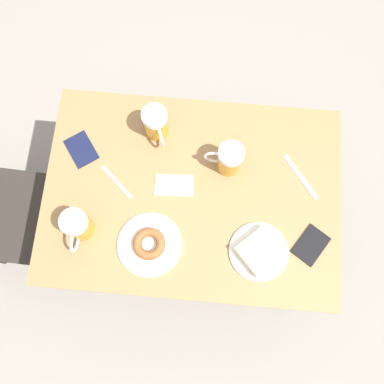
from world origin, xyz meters
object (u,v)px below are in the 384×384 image
beer_mug_right (156,123)px  napkin_folded (174,185)px  fork (117,182)px  knife (301,177)px  plate_with_donut (150,244)px  beer_mug_center (78,226)px  passport_near_edge (311,245)px  beer_mug_left (229,159)px  plate_with_cake (259,251)px  passport_far_edge (81,149)px

beer_mug_right → napkin_folded: (-0.21, -0.08, -0.07)m
fork → knife: size_ratio=0.77×
plate_with_donut → beer_mug_center: (0.03, 0.24, 0.06)m
knife → passport_near_edge: passport_near_edge is taller
beer_mug_left → napkin_folded: 0.22m
beer_mug_center → fork: 0.22m
plate_with_cake → passport_near_edge: size_ratio=1.35×
plate_with_cake → napkin_folded: size_ratio=1.46×
beer_mug_center → passport_far_edge: 0.31m
napkin_folded → passport_far_edge: bearing=73.1°
beer_mug_left → passport_near_edge: bearing=-131.0°
passport_far_edge → plate_with_donut: bearing=-138.4°
beer_mug_center → fork: size_ratio=1.08×
fork → beer_mug_right: bearing=-30.5°
beer_mug_center → napkin_folded: beer_mug_center is taller
beer_mug_left → plate_with_cake: bearing=-157.4°
passport_near_edge → plate_with_cake: bearing=102.2°
plate_with_cake → fork: size_ratio=1.60×
plate_with_cake → beer_mug_center: size_ratio=1.48×
plate_with_donut → fork: 0.26m
plate_with_donut → plate_with_cake: bearing=-88.6°
knife → passport_near_edge: (-0.25, -0.04, 0.00)m
napkin_folded → fork: 0.21m
plate_with_donut → beer_mug_left: 0.41m
plate_with_cake → plate_with_donut: 0.38m
plate_with_donut → beer_mug_center: size_ratio=1.63×
plate_with_donut → napkin_folded: bearing=-15.6°
fork → passport_near_edge: bearing=-103.4°
plate_with_cake → beer_mug_right: (0.42, 0.40, 0.05)m
knife → plate_with_donut: bearing=119.5°
beer_mug_right → knife: bearing=-104.0°
passport_far_edge → plate_with_cake: bearing=-115.5°
beer_mug_left → fork: bearing=104.2°
plate_with_cake → knife: plate_with_cake is taller
beer_mug_center → knife: beer_mug_center is taller
fork → passport_far_edge: passport_far_edge is taller
beer_mug_left → beer_mug_right: (0.11, 0.27, 0.00)m
plate_with_donut → passport_near_edge: (0.05, -0.56, -0.01)m
plate_with_cake → knife: 0.32m
beer_mug_center → napkin_folded: bearing=-58.1°
plate_with_donut → knife: 0.60m
fork → passport_far_edge: (0.11, 0.15, 0.00)m
napkin_folded → knife: napkin_folded is taller
plate_with_cake → beer_mug_center: 0.63m
napkin_folded → plate_with_cake: bearing=-123.9°
plate_with_donut → beer_mug_right: bearing=2.8°
beer_mug_center → plate_with_cake: bearing=-92.2°
beer_mug_center → napkin_folded: size_ratio=0.98×
plate_with_cake → beer_mug_left: beer_mug_left is taller
plate_with_donut → napkin_folded: (0.22, -0.06, -0.01)m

